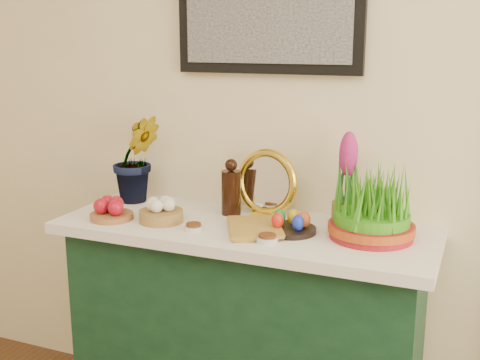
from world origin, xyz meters
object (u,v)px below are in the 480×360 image
Objects in this scene: mirror at (267,183)px; wheatgrass_sabzeh at (372,208)px; book at (229,227)px; sideboard at (245,338)px; hyacinth_green at (136,144)px.

mirror is 0.90× the size of wheatgrass_sabzeh.
mirror is 0.28m from book.
mirror is at bearing 77.81° from sideboard.
hyacinth_green is 1.96× the size of book.
book is 0.83× the size of wheatgrass_sabzeh.
sideboard is at bearing -55.79° from hyacinth_green.
sideboard is at bearing -102.19° from mirror.
sideboard is 0.90m from hyacinth_green.
sideboard is 4.36× the size of wheatgrass_sabzeh.
hyacinth_green is at bearing 166.60° from sideboard.
hyacinth_green reaches higher than mirror.
hyacinth_green reaches higher than sideboard.
book reaches higher than sideboard.
wheatgrass_sabzeh reaches higher than book.
hyacinth_green is 1.02m from wheatgrass_sabzeh.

